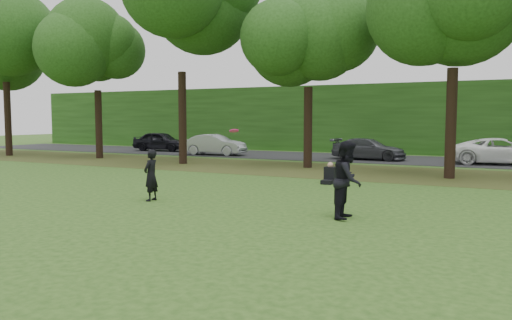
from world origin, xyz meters
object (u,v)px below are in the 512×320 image
at_px(player_left, 151,175).
at_px(frisbee, 234,131).
at_px(player_right, 348,180).
at_px(seated_person, 329,175).

height_order(player_left, frisbee, frisbee).
distance_m(player_left, frisbee, 3.11).
distance_m(player_right, frisbee, 3.59).
bearing_deg(frisbee, player_left, -174.41).
bearing_deg(player_right, seated_person, 19.36).
bearing_deg(frisbee, seated_person, 82.68).
distance_m(frisbee, seated_person, 6.49).
bearing_deg(player_right, player_left, 88.10).
xyz_separation_m(frisbee, seated_person, (0.79, 6.16, -1.87)).
relative_size(player_right, seated_person, 2.37).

